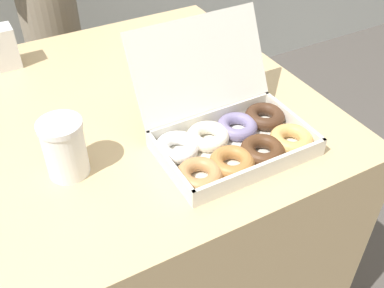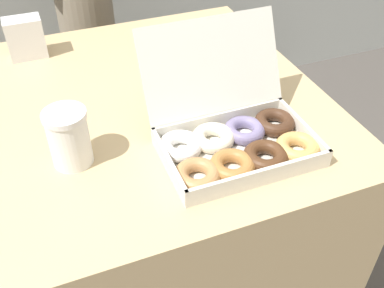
{
  "view_description": "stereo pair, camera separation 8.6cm",
  "coord_description": "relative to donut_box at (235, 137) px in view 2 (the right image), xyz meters",
  "views": [
    {
      "loc": [
        -0.27,
        -0.86,
        1.39
      ],
      "look_at": [
        0.05,
        -0.28,
        0.84
      ],
      "focal_mm": 42.0,
      "sensor_mm": 36.0,
      "label": 1
    },
    {
      "loc": [
        -0.2,
        -0.89,
        1.39
      ],
      "look_at": [
        0.05,
        -0.28,
        0.84
      ],
      "focal_mm": 42.0,
      "sensor_mm": 36.0,
      "label": 2
    }
  ],
  "objects": [
    {
      "name": "napkin_holder",
      "position": [
        -0.36,
        0.58,
        0.02
      ],
      "size": [
        0.1,
        0.06,
        0.11
      ],
      "color": "silver",
      "rests_on": "table"
    },
    {
      "name": "ground_plane",
      "position": [
        -0.15,
        0.25,
        -0.81
      ],
      "size": [
        14.0,
        14.0,
        0.0
      ],
      "primitive_type": "plane",
      "color": "#4C4742"
    },
    {
      "name": "donut_box",
      "position": [
        0.0,
        0.0,
        0.0
      ],
      "size": [
        0.35,
        0.3,
        0.23
      ],
      "color": "silver",
      "rests_on": "table"
    },
    {
      "name": "coffee_cup",
      "position": [
        -0.32,
        0.09,
        0.03
      ],
      "size": [
        0.09,
        0.09,
        0.12
      ],
      "color": "white",
      "rests_on": "table"
    },
    {
      "name": "table",
      "position": [
        -0.15,
        0.25,
        -0.42
      ],
      "size": [
        0.92,
        0.89,
        0.78
      ],
      "color": "tan",
      "rests_on": "ground_plane"
    }
  ]
}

